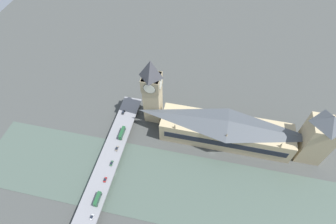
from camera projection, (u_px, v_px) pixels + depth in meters
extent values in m
plane|color=#424442|center=(212.00, 153.00, 218.14)|extent=(600.00, 600.00, 0.00)
cube|color=#47564C|center=(207.00, 193.00, 196.77)|extent=(58.57, 360.00, 0.30)
cube|color=tan|center=(225.00, 132.00, 218.29)|extent=(25.21, 106.99, 20.84)
cube|color=black|center=(224.00, 144.00, 209.79)|extent=(0.40, 98.43, 6.25)
pyramid|color=#474C51|center=(228.00, 123.00, 207.94)|extent=(24.70, 104.85, 5.45)
cone|color=#9E8966|center=(281.00, 145.00, 195.84)|extent=(2.20, 2.20, 5.00)
cone|color=#9E8966|center=(227.00, 135.00, 201.13)|extent=(2.20, 2.20, 5.00)
cone|color=#9E8966|center=(175.00, 126.00, 206.41)|extent=(2.20, 2.20, 5.00)
cube|color=tan|center=(153.00, 98.00, 221.63)|extent=(13.82, 13.82, 50.78)
cube|color=tan|center=(152.00, 82.00, 206.53)|extent=(14.65, 14.65, 12.44)
cylinder|color=black|center=(149.00, 89.00, 202.26)|extent=(0.50, 10.05, 10.05)
cylinder|color=silver|center=(149.00, 89.00, 202.17)|extent=(0.62, 9.30, 9.30)
cylinder|color=black|center=(154.00, 76.00, 210.80)|extent=(0.50, 10.05, 10.05)
cylinder|color=silver|center=(154.00, 76.00, 210.88)|extent=(0.62, 9.30, 9.30)
cylinder|color=black|center=(160.00, 84.00, 205.61)|extent=(10.05, 0.50, 10.05)
cylinder|color=silver|center=(161.00, 84.00, 205.59)|extent=(9.30, 0.62, 9.30)
cylinder|color=black|center=(143.00, 81.00, 207.45)|extent=(10.05, 0.50, 10.05)
cylinder|color=silver|center=(143.00, 81.00, 207.47)|extent=(9.30, 0.62, 9.30)
pyramid|color=#424247|center=(151.00, 69.00, 195.40)|extent=(14.10, 14.10, 15.81)
cube|color=tan|center=(315.00, 140.00, 201.20)|extent=(19.39, 19.39, 42.07)
pyramid|color=#474C51|center=(331.00, 120.00, 181.20)|extent=(19.39, 19.39, 8.73)
cylinder|color=#333338|center=(336.00, 115.00, 176.19)|extent=(0.30, 0.30, 4.00)
cube|color=slate|center=(106.00, 171.00, 205.25)|extent=(3.00, 14.14, 5.04)
cube|color=slate|center=(126.00, 119.00, 236.69)|extent=(3.00, 14.14, 5.04)
cube|color=gray|center=(105.00, 169.00, 202.80)|extent=(149.13, 16.64, 1.20)
cube|color=#235B33|center=(122.00, 134.00, 220.72)|extent=(11.78, 2.50, 1.89)
cube|color=black|center=(122.00, 133.00, 220.42)|extent=(10.61, 2.56, 0.83)
cube|color=#235B33|center=(122.00, 132.00, 219.10)|extent=(11.55, 2.50, 2.21)
cube|color=black|center=(122.00, 132.00, 219.02)|extent=(10.61, 2.56, 1.06)
cube|color=#1E4E2B|center=(122.00, 131.00, 218.17)|extent=(11.43, 2.38, 0.16)
cylinder|color=black|center=(125.00, 130.00, 224.22)|extent=(1.15, 0.28, 1.15)
cylinder|color=black|center=(123.00, 129.00, 224.52)|extent=(1.15, 0.28, 1.15)
cylinder|color=black|center=(122.00, 139.00, 218.30)|extent=(1.15, 0.28, 1.15)
cylinder|color=black|center=(119.00, 139.00, 218.59)|extent=(1.15, 0.28, 1.15)
cube|color=#235B33|center=(98.00, 199.00, 186.26)|extent=(10.11, 2.52, 1.92)
cube|color=black|center=(98.00, 199.00, 185.96)|extent=(9.10, 2.58, 0.85)
cube|color=#235B33|center=(97.00, 198.00, 184.62)|extent=(9.91, 2.52, 2.25)
cube|color=black|center=(97.00, 198.00, 184.53)|extent=(9.10, 2.58, 1.08)
cube|color=#1E4E2B|center=(97.00, 198.00, 183.67)|extent=(9.81, 2.39, 0.16)
cylinder|color=black|center=(102.00, 195.00, 189.33)|extent=(1.05, 0.28, 1.05)
cylinder|color=black|center=(99.00, 194.00, 189.63)|extent=(1.05, 0.28, 1.05)
cylinder|color=black|center=(97.00, 206.00, 184.31)|extent=(1.05, 0.28, 1.05)
cylinder|color=black|center=(94.00, 205.00, 184.61)|extent=(1.05, 0.28, 1.05)
cube|color=silver|center=(92.00, 217.00, 179.62)|extent=(3.91, 1.86, 0.63)
cube|color=black|center=(92.00, 217.00, 179.09)|extent=(2.03, 1.68, 0.52)
cylinder|color=black|center=(94.00, 215.00, 180.60)|extent=(0.62, 0.22, 0.62)
cylinder|color=black|center=(92.00, 215.00, 180.82)|extent=(0.62, 0.22, 0.62)
cylinder|color=black|center=(92.00, 220.00, 178.77)|extent=(0.62, 0.22, 0.62)
cylinder|color=black|center=(90.00, 219.00, 178.99)|extent=(0.62, 0.22, 0.62)
cube|color=#2D5638|center=(112.00, 163.00, 204.60)|extent=(4.55, 1.73, 0.68)
cube|color=black|center=(111.00, 163.00, 204.08)|extent=(2.37, 1.55, 0.44)
cylinder|color=black|center=(113.00, 162.00, 205.77)|extent=(0.70, 0.22, 0.70)
cylinder|color=black|center=(112.00, 161.00, 205.97)|extent=(0.70, 0.22, 0.70)
cylinder|color=black|center=(112.00, 166.00, 203.62)|extent=(0.70, 0.22, 0.70)
cylinder|color=black|center=(110.00, 165.00, 203.82)|extent=(0.70, 0.22, 0.70)
cube|color=slate|center=(117.00, 149.00, 212.68)|extent=(4.57, 1.75, 0.71)
cube|color=black|center=(117.00, 148.00, 212.10)|extent=(2.37, 1.57, 0.55)
cylinder|color=black|center=(119.00, 147.00, 213.87)|extent=(0.69, 0.22, 0.69)
cylinder|color=black|center=(117.00, 147.00, 214.07)|extent=(0.69, 0.22, 0.69)
cylinder|color=black|center=(117.00, 151.00, 211.70)|extent=(0.69, 0.22, 0.69)
cylinder|color=black|center=(115.00, 151.00, 211.90)|extent=(0.69, 0.22, 0.69)
cube|color=maroon|center=(105.00, 180.00, 196.25)|extent=(4.04, 1.70, 0.61)
cube|color=black|center=(105.00, 180.00, 195.75)|extent=(2.10, 1.53, 0.47)
cylinder|color=black|center=(107.00, 178.00, 197.23)|extent=(0.71, 0.22, 0.71)
cylinder|color=black|center=(105.00, 178.00, 197.43)|extent=(0.71, 0.22, 0.71)
cylinder|color=black|center=(105.00, 182.00, 195.39)|extent=(0.71, 0.22, 0.71)
cylinder|color=black|center=(104.00, 182.00, 195.59)|extent=(0.71, 0.22, 0.71)
cube|color=black|center=(123.00, 112.00, 235.84)|extent=(4.62, 1.78, 0.67)
cube|color=black|center=(123.00, 112.00, 235.26)|extent=(2.40, 1.60, 0.59)
cylinder|color=black|center=(125.00, 111.00, 237.04)|extent=(0.66, 0.22, 0.66)
cylinder|color=black|center=(123.00, 111.00, 237.25)|extent=(0.66, 0.22, 0.66)
cylinder|color=black|center=(124.00, 114.00, 234.82)|extent=(0.66, 0.22, 0.66)
cylinder|color=black|center=(122.00, 114.00, 235.03)|extent=(0.66, 0.22, 0.66)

